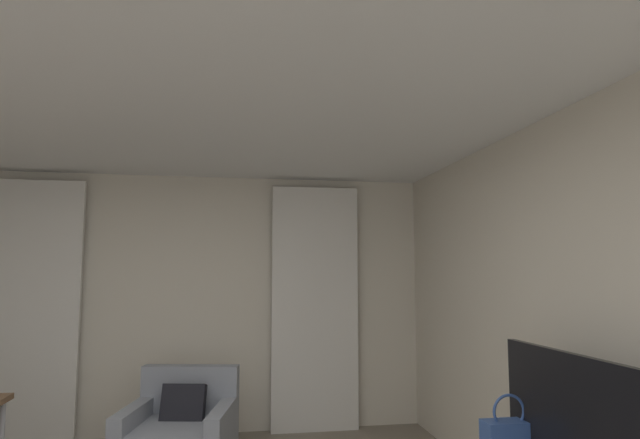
% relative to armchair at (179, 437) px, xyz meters
% --- Properties ---
extents(wall_window, '(5.12, 0.06, 2.60)m').
position_rel_armchair_xyz_m(wall_window, '(-0.11, 1.00, 1.04)').
color(wall_window, beige).
rests_on(wall_window, ground).
extents(wall_right, '(0.06, 6.12, 2.60)m').
position_rel_armchair_xyz_m(wall_right, '(2.42, -2.03, 1.04)').
color(wall_right, beige).
rests_on(wall_right, ground).
extents(ceiling, '(5.12, 6.12, 0.06)m').
position_rel_armchair_xyz_m(ceiling, '(-0.11, -2.03, 2.37)').
color(ceiling, white).
rests_on(ceiling, wall_left).
extents(curtain_left_panel, '(0.90, 0.06, 2.50)m').
position_rel_armchair_xyz_m(curtain_left_panel, '(-1.49, 0.87, 0.99)').
color(curtain_left_panel, silver).
rests_on(curtain_left_panel, ground).
extents(curtain_right_panel, '(0.90, 0.06, 2.50)m').
position_rel_armchair_xyz_m(curtain_right_panel, '(1.26, 0.87, 0.99)').
color(curtain_right_panel, silver).
rests_on(curtain_right_panel, ground).
extents(armchair, '(0.98, 0.99, 0.78)m').
position_rel_armchair_xyz_m(armchair, '(0.00, 0.00, 0.00)').
color(armchair, gray).
rests_on(armchair, ground).
extents(tv_flatscreen, '(0.20, 1.15, 0.65)m').
position_rel_armchair_xyz_m(tv_flatscreen, '(2.07, -2.18, 0.60)').
color(tv_flatscreen, '#333338').
rests_on(tv_flatscreen, tv_console).
extents(handbag_primary, '(0.30, 0.14, 0.37)m').
position_rel_armchair_xyz_m(handbag_primary, '(1.96, -1.75, 0.41)').
color(handbag_primary, '#335193').
rests_on(handbag_primary, tv_console).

